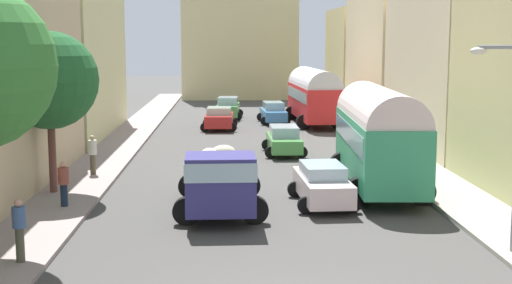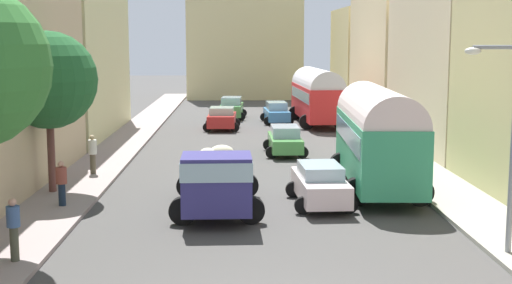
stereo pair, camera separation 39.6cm
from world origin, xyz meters
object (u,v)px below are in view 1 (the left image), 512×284
object	(u,v)px
parked_bus_1	(314,94)
car_1	(228,108)
car_3	(284,140)
streetlamp_near	(511,131)
car_2	(322,184)
pedestrian_2	(93,153)
parked_bus_0	(378,133)
cargo_truck_0	(220,180)
pedestrian_3	(64,183)
car_4	(273,112)
pedestrian_1	(19,228)
car_0	(219,118)

from	to	relation	value
parked_bus_1	car_1	bearing A→B (deg)	148.40
car_3	streetlamp_near	bearing A→B (deg)	-75.15
car_1	car_2	distance (m)	28.26
car_3	pedestrian_2	size ratio (longest dim) A/B	2.32
parked_bus_0	streetlamp_near	xyz separation A→B (m)	(1.65, -8.87, 1.23)
parked_bus_1	car_2	xyz separation A→B (m)	(-2.65, -24.38, -1.37)
cargo_truck_0	pedestrian_2	xyz separation A→B (m)	(-5.53, 6.83, -0.15)
cargo_truck_0	pedestrian_3	distance (m)	5.50
car_3	car_4	size ratio (longest dim) A/B	0.98
car_3	pedestrian_2	distance (m)	10.51
car_3	streetlamp_near	distance (m)	18.42
parked_bus_1	streetlamp_near	world-z (taller)	streetlamp_near
parked_bus_0	pedestrian_1	size ratio (longest dim) A/B	5.03
car_1	streetlamp_near	size ratio (longest dim) A/B	0.73
cargo_truck_0	car_0	xyz separation A→B (m)	(-0.28, 22.83, -0.43)
parked_bus_1	car_2	world-z (taller)	parked_bus_1
car_4	car_2	bearing A→B (deg)	-89.72
cargo_truck_0	car_1	distance (m)	29.40
car_3	pedestrian_1	xyz separation A→B (m)	(-8.31, -18.03, 0.30)
parked_bus_1	car_1	world-z (taller)	parked_bus_1
cargo_truck_0	car_4	distance (m)	26.71
parked_bus_1	car_0	world-z (taller)	parked_bus_1
car_4	pedestrian_3	size ratio (longest dim) A/B	2.51
pedestrian_1	car_2	bearing A→B (deg)	37.16
streetlamp_near	car_1	bearing A→B (deg)	102.39
pedestrian_1	pedestrian_2	distance (m)	12.16
parked_bus_1	pedestrian_3	xyz separation A→B (m)	(-11.71, -24.81, -1.16)
pedestrian_3	streetlamp_near	xyz separation A→B (m)	(13.26, -5.80, 2.50)
pedestrian_3	streetlamp_near	bearing A→B (deg)	-23.62
cargo_truck_0	streetlamp_near	world-z (taller)	streetlamp_near
cargo_truck_0	car_2	world-z (taller)	cargo_truck_0
pedestrian_1	pedestrian_3	size ratio (longest dim) A/B	1.06
parked_bus_1	car_2	bearing A→B (deg)	-96.21
parked_bus_1	car_3	world-z (taller)	parked_bus_1
parked_bus_1	pedestrian_1	distance (m)	33.09
car_3	car_1	bearing A→B (deg)	99.74
car_2	pedestrian_3	size ratio (longest dim) A/B	2.48
cargo_truck_0	car_2	distance (m)	3.90
car_4	pedestrian_2	size ratio (longest dim) A/B	2.35
parked_bus_0	car_2	distance (m)	3.96
parked_bus_0	parked_bus_1	world-z (taller)	parked_bus_0
parked_bus_1	streetlamp_near	size ratio (longest dim) A/B	1.64
car_2	car_3	size ratio (longest dim) A/B	1.00
parked_bus_1	car_4	world-z (taller)	parked_bus_1
cargo_truck_0	pedestrian_1	size ratio (longest dim) A/B	3.64
cargo_truck_0	streetlamp_near	distance (m)	9.52
car_3	car_4	world-z (taller)	car_4
pedestrian_1	pedestrian_2	size ratio (longest dim) A/B	0.99
car_4	pedestrian_3	xyz separation A→B (m)	(-8.94, -25.56, 0.21)
car_3	pedestrian_1	bearing A→B (deg)	-114.75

